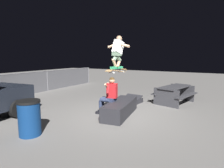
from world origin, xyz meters
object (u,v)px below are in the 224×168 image
Objects in this scene: person_sitting_on_ledge at (109,94)px; kicker_ramp at (129,102)px; skater_airborne at (118,51)px; skateboard at (117,71)px; trash_bin at (29,118)px; picnic_table_back at (175,92)px; ledge_box_main at (120,108)px.

person_sitting_on_ledge is 1.90m from kicker_ramp.
skateboard is at bearing 172.35° from skater_airborne.
person_sitting_on_ledge is at bearing 143.48° from skater_airborne.
person_sitting_on_ledge reaches higher than trash_bin.
skateboard reaches higher than trash_bin.
trash_bin is (-2.71, 1.05, -1.06)m from skateboard.
skateboard is 0.53× the size of picnic_table_back.
kicker_ramp is (1.78, 0.06, -0.66)m from person_sitting_on_ledge.
kicker_ramp is 0.59× the size of picnic_table_back.
skater_airborne is at bearing 150.35° from picnic_table_back.
skateboard is 3.15m from picnic_table_back.
skateboard is (0.07, 0.19, 1.28)m from ledge_box_main.
person_sitting_on_ledge is 3.25m from picnic_table_back.
ledge_box_main is at bearing 154.68° from picnic_table_back.
ledge_box_main is at bearing -124.06° from skater_airborne.
ledge_box_main is 1.71m from kicker_ramp.
picnic_table_back is at bearing -58.95° from kicker_ramp.
picnic_table_back is at bearing -29.24° from skateboard.
ledge_box_main is 1.29m from skateboard.
trash_bin is at bearing 160.97° from person_sitting_on_ledge.
ledge_box_main is 1.82× the size of skater_airborne.
skateboard is (0.20, -0.18, 0.79)m from person_sitting_on_ledge.
ledge_box_main is 1.55× the size of person_sitting_on_ledge.
picnic_table_back is 5.87m from trash_bin.
person_sitting_on_ledge is 0.67× the size of picnic_table_back.
skater_airborne is at bearing -170.90° from kicker_ramp.
kicker_ramp is (1.52, 0.24, -2.14)m from skater_airborne.
skateboard is at bearing 150.76° from picnic_table_back.
skater_airborne is 0.57× the size of picnic_table_back.
picnic_table_back is (2.54, -1.45, -1.71)m from skater_airborne.
skater_airborne reaches higher than person_sitting_on_ledge.
kicker_ramp is at bearing -10.71° from trash_bin.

